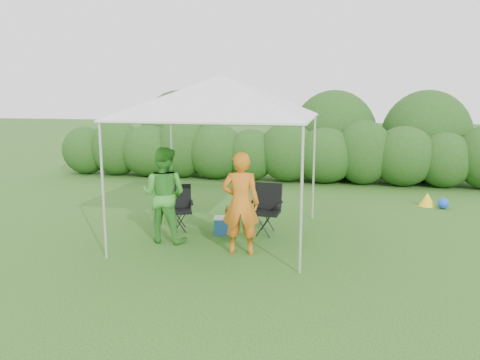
% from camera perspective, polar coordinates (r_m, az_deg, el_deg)
% --- Properties ---
extents(ground, '(70.00, 70.00, 0.00)m').
position_cam_1_polar(ground, '(8.02, -2.93, -7.82)').
color(ground, '#356520').
extents(hedge, '(13.27, 1.53, 1.80)m').
position_cam_1_polar(hedge, '(13.60, 3.70, 3.34)').
color(hedge, '#255019').
rests_on(hedge, ground).
extents(canopy, '(3.10, 3.10, 2.83)m').
position_cam_1_polar(canopy, '(8.10, -2.17, 10.09)').
color(canopy, silver).
rests_on(canopy, ground).
extents(chair_right, '(0.59, 0.54, 0.91)m').
position_cam_1_polar(chair_right, '(8.54, 3.25, -3.10)').
color(chair_right, black).
rests_on(chair_right, ground).
extents(chair_left, '(0.62, 0.60, 0.83)m').
position_cam_1_polar(chair_left, '(8.83, -7.47, -2.99)').
color(chair_left, black).
rests_on(chair_left, ground).
extents(man, '(0.64, 0.47, 1.64)m').
position_cam_1_polar(man, '(7.36, 0.08, -2.84)').
color(man, orange).
rests_on(man, ground).
extents(woman, '(0.83, 0.66, 1.64)m').
position_cam_1_polar(woman, '(8.08, -9.25, -1.79)').
color(woman, green).
rests_on(woman, ground).
extents(cooler, '(0.42, 0.34, 0.32)m').
position_cam_1_polar(cooler, '(8.53, -1.92, -5.56)').
color(cooler, '#1D4C89').
rests_on(cooler, ground).
extents(bottle, '(0.06, 0.06, 0.22)m').
position_cam_1_polar(bottle, '(8.41, -1.60, -3.91)').
color(bottle, '#592D0C').
rests_on(bottle, cooler).
extents(lawn_toy, '(0.61, 0.50, 0.30)m').
position_cam_1_polar(lawn_toy, '(11.40, 22.28, -2.32)').
color(lawn_toy, yellow).
rests_on(lawn_toy, ground).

